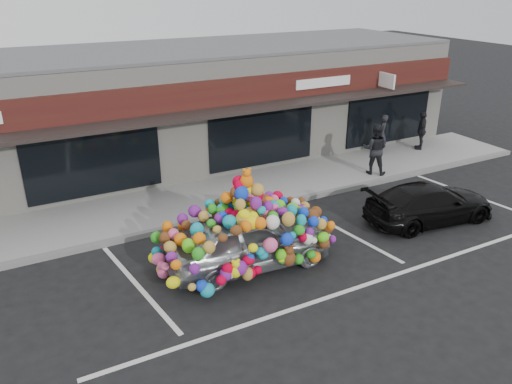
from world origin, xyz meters
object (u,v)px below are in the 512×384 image
black_sedan (430,203)px  pedestrian_b (375,149)px  pedestrian_c (422,130)px  toy_car (248,234)px  pedestrian_a (382,135)px

black_sedan → pedestrian_b: size_ratio=2.18×
black_sedan → pedestrian_c: pedestrian_c is taller
pedestrian_b → toy_car: bearing=70.0°
toy_car → pedestrian_c: bearing=-62.4°
toy_car → black_sedan: (5.90, -0.29, -0.31)m
toy_car → pedestrian_b: 7.54m
black_sedan → pedestrian_a: (2.54, 5.12, 0.38)m
toy_car → pedestrian_a: size_ratio=2.83×
black_sedan → pedestrian_b: (0.88, 3.57, 0.49)m
toy_car → pedestrian_b: (6.79, 3.27, 0.18)m
toy_car → pedestrian_c: 11.32m
pedestrian_a → pedestrian_b: size_ratio=0.88×
toy_car → pedestrian_b: toy_car is taller
pedestrian_b → black_sedan: bearing=120.4°
pedestrian_c → black_sedan: bearing=-0.8°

